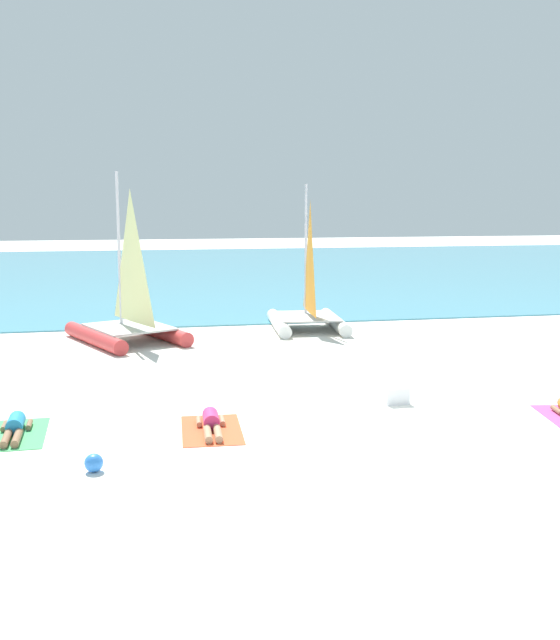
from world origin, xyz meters
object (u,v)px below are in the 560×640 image
at_px(sailboat_red, 128,317).
at_px(towel_left, 15,434).
at_px(towel_middle, 212,430).
at_px(sunbather_left, 15,427).
at_px(sailboat_white, 308,308).
at_px(cooler_box, 396,395).
at_px(sunbather_middle, 211,422).
at_px(beach_ball, 94,463).

distance_m(sailboat_red, towel_left, 9.01).
relative_size(towel_left, towel_middle, 1.00).
xyz_separation_m(sailboat_red, sunbather_left, (-2.02, -8.68, -0.63)).
bearing_deg(sailboat_white, towel_middle, -108.02).
bearing_deg(towel_middle, cooler_box, 15.14).
relative_size(sailboat_red, sunbather_middle, 3.25).
distance_m(sailboat_red, beach_ball, 10.98).
bearing_deg(sunbather_middle, beach_ball, -135.06).
height_order(sailboat_white, sunbather_middle, sailboat_white).
xyz_separation_m(towel_left, sunbather_left, (-0.00, 0.07, 0.13)).
height_order(sunbather_middle, cooler_box, cooler_box).
bearing_deg(sunbather_left, sunbather_middle, -8.86).
relative_size(sunbather_left, sunbather_middle, 1.00).
height_order(towel_middle, cooler_box, cooler_box).
xyz_separation_m(sailboat_red, sunbather_middle, (1.54, -9.11, -0.63)).
height_order(towel_left, sunbather_middle, sunbather_middle).
xyz_separation_m(sailboat_white, towel_middle, (-4.29, -10.31, -0.70)).
distance_m(towel_middle, sunbather_middle, 0.14).
height_order(sunbather_left, sunbather_middle, same).
relative_size(sailboat_white, towel_left, 2.51).
xyz_separation_m(sunbather_left, towel_middle, (3.55, -0.50, -0.13)).
height_order(sailboat_red, sunbather_middle, sailboat_red).
relative_size(sailboat_red, sunbather_left, 3.26).
bearing_deg(sailboat_white, sunbather_middle, -108.13).
distance_m(sunbather_left, towel_middle, 3.59).
xyz_separation_m(sailboat_red, towel_left, (-2.02, -8.75, -0.75)).
xyz_separation_m(sailboat_white, sunbather_middle, (-4.29, -10.24, -0.58)).
relative_size(towel_left, sunbather_middle, 1.21).
bearing_deg(sailboat_red, sunbather_left, -127.11).
bearing_deg(beach_ball, sailboat_red, 87.36).
bearing_deg(beach_ball, towel_left, 124.40).
relative_size(sunbather_left, beach_ball, 5.29).
bearing_deg(cooler_box, towel_left, -175.10).
bearing_deg(sunbather_middle, sunbather_left, 176.03).
bearing_deg(beach_ball, sunbather_left, 123.64).
bearing_deg(towel_left, towel_middle, -6.97).
xyz_separation_m(towel_left, sunbather_middle, (3.56, -0.37, 0.13)).
bearing_deg(sailboat_red, sailboat_white, -13.05).
bearing_deg(sailboat_white, beach_ball, -113.08).
bearing_deg(sunbather_left, towel_left, -90.00).
xyz_separation_m(towel_left, beach_ball, (1.51, -2.21, 0.14)).
relative_size(sailboat_white, towel_middle, 2.51).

